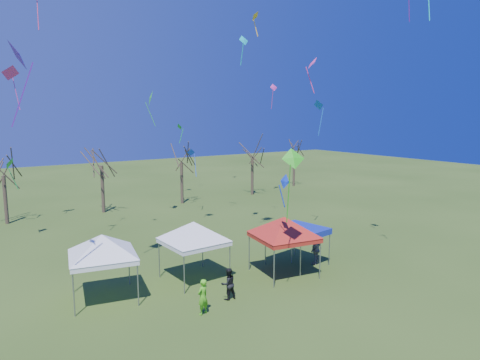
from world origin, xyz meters
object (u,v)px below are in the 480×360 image
object	(u,v)px
tree_5	(294,144)
person_dark	(228,284)
tent_white_mid	(194,226)
person_green	(203,297)
tree_1	(2,158)
person_grey	(316,250)
tent_red	(284,221)
tree_2	(101,149)
tree_3	(181,147)
tree_4	(252,144)
tent_blue	(298,231)
tent_white_west	(102,239)

from	to	relation	value
tree_5	person_dark	distance (m)	37.23
tent_white_mid	person_green	world-z (taller)	tent_white_mid
tree_1	person_grey	bearing A→B (deg)	-55.97
tree_1	tent_red	bearing A→B (deg)	-61.53
tree_2	person_green	bearing A→B (deg)	-95.69
tree_3	tent_red	xyz separation A→B (m)	(-4.31, -22.42, -2.77)
tree_4	tent_blue	xyz separation A→B (m)	(-11.84, -21.57, -3.83)
tree_5	person_dark	world-z (taller)	tree_5
tree_2	person_green	distance (m)	25.32
tent_red	person_dark	xyz separation A→B (m)	(-4.63, -1.11, -2.47)
tent_white_mid	person_dark	world-z (taller)	tent_white_mid
tent_white_mid	tree_4	bearing A→B (deg)	47.41
tree_3	tree_5	xyz separation A→B (m)	(17.69, 2.02, -0.35)
tree_4	tent_white_west	world-z (taller)	tree_4
tree_1	person_grey	distance (m)	27.92
tree_5	tree_1	bearing A→B (deg)	-177.65
person_grey	person_green	bearing A→B (deg)	-2.89
tent_white_west	tent_white_mid	xyz separation A→B (m)	(5.16, -0.18, -0.02)
tree_5	tent_blue	world-z (taller)	tree_5
tree_2	tree_4	world-z (taller)	tree_2
tree_2	person_dark	bearing A→B (deg)	-91.30
tree_1	person_grey	xyz separation A→B (m)	(15.39, -22.79, -4.84)
person_dark	tent_blue	bearing A→B (deg)	-161.44
tree_3	person_green	distance (m)	27.10
tree_4	tent_blue	distance (m)	24.90
tree_3	tent_red	distance (m)	23.00
person_dark	tent_white_west	bearing A→B (deg)	-32.18
tree_1	tree_2	bearing A→B (deg)	-1.85
tree_2	person_grey	size ratio (longest dim) A/B	4.32
tree_4	person_grey	bearing A→B (deg)	-115.86
tree_3	tent_blue	distance (m)	22.10
person_grey	tree_5	bearing A→B (deg)	-143.66
tree_3	person_dark	size ratio (longest dim) A/B	4.70
tent_blue	person_green	world-z (taller)	tent_blue
person_green	person_grey	size ratio (longest dim) A/B	0.92
tree_4	tree_5	xyz separation A→B (m)	(8.37, 2.06, -0.33)
tent_blue	tent_white_mid	bearing A→B (deg)	167.09
tree_1	person_green	size ratio (longest dim) A/B	4.31
tent_white_west	tree_1	bearing A→B (deg)	96.99
tent_white_mid	person_green	distance (m)	5.09
tree_2	tent_white_mid	size ratio (longest dim) A/B	1.81
tree_1	tree_5	xyz separation A→B (m)	(34.49, 1.42, -0.06)
tent_blue	person_grey	distance (m)	1.79
tree_4	person_dark	distance (m)	30.21
person_green	tree_2	bearing A→B (deg)	-115.39
tree_5	tent_white_mid	bearing A→B (deg)	-140.47
tree_5	person_grey	world-z (taller)	tree_5
person_grey	tree_3	bearing A→B (deg)	-109.03
tree_5	person_dark	size ratio (longest dim) A/B	4.43
tree_4	tent_red	size ratio (longest dim) A/B	1.71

